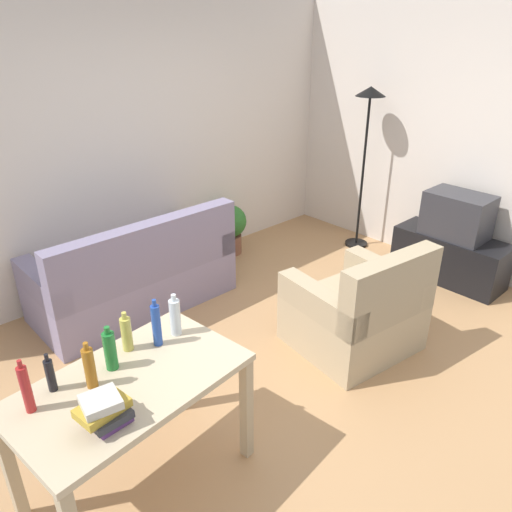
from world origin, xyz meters
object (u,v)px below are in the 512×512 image
at_px(desk, 131,397).
at_px(bottle_red, 26,389).
at_px(tv_stand, 449,257).
at_px(bottle_green, 111,351).
at_px(potted_plant, 231,226).
at_px(bottle_dark, 50,375).
at_px(torchiere_lamp, 367,125).
at_px(bottle_amber, 90,367).
at_px(bottle_squat, 127,333).
at_px(tv, 458,215).
at_px(bottle_clear, 175,317).
at_px(couch, 137,277).
at_px(book_stack, 105,410).
at_px(bottle_blue, 156,325).
at_px(armchair, 358,313).

bearing_deg(desk, bottle_red, 158.69).
relative_size(tv_stand, bottle_green, 4.23).
height_order(potted_plant, bottle_dark, bottle_dark).
distance_m(torchiere_lamp, bottle_red, 4.27).
xyz_separation_m(bottle_amber, bottle_squat, (0.29, 0.15, -0.01)).
relative_size(tv_stand, desk, 0.87).
height_order(tv, bottle_clear, bottle_clear).
xyz_separation_m(tv_stand, bottle_green, (-3.66, 0.09, 0.63)).
height_order(couch, bottle_squat, bottle_squat).
relative_size(tv, bottle_dark, 2.75).
bearing_deg(potted_plant, bottle_dark, -145.79).
xyz_separation_m(couch, bottle_clear, (-0.60, -1.55, 0.57)).
xyz_separation_m(tv, bottle_red, (-4.11, 0.07, 0.19)).
relative_size(tv_stand, book_stack, 4.51).
relative_size(couch, torchiere_lamp, 0.98).
xyz_separation_m(bottle_red, bottle_dark, (0.14, 0.07, -0.04)).
bearing_deg(bottle_red, bottle_clear, 3.84).
xyz_separation_m(bottle_blue, bottle_clear, (0.14, 0.02, -0.01)).
height_order(desk, bottle_red, bottle_red).
bearing_deg(book_stack, desk, 40.90).
height_order(tv, torchiere_lamp, torchiere_lamp).
height_order(couch, desk, couch).
height_order(torchiere_lamp, desk, torchiere_lamp).
distance_m(potted_plant, bottle_clear, 2.78).
xyz_separation_m(torchiere_lamp, bottle_dark, (-3.97, -1.00, -0.56)).
bearing_deg(bottle_clear, tv_stand, -2.34).
height_order(tv, bottle_squat, bottle_squat).
height_order(armchair, bottle_green, bottle_green).
distance_m(tv, potted_plant, 2.38).
distance_m(tv, bottle_green, 3.67).
height_order(bottle_dark, bottle_green, bottle_green).
distance_m(tv_stand, torchiere_lamp, 1.64).
height_order(torchiere_lamp, bottle_amber, torchiere_lamp).
relative_size(torchiere_lamp, armchair, 1.80).
xyz_separation_m(desk, bottle_amber, (-0.16, 0.09, 0.23)).
height_order(bottle_red, bottle_amber, bottle_red).
relative_size(potted_plant, bottle_red, 1.94).
bearing_deg(bottle_amber, bottle_blue, 10.09).
relative_size(tv_stand, tv, 1.83).
xyz_separation_m(couch, bottle_red, (-1.47, -1.61, 0.58)).
xyz_separation_m(bottle_red, bottle_clear, (0.87, 0.06, -0.01)).
xyz_separation_m(tv, desk, (-3.65, -0.05, -0.05)).
relative_size(bottle_dark, bottle_squat, 0.90).
bearing_deg(potted_plant, book_stack, -139.61).
relative_size(tv, potted_plant, 1.05).
height_order(tv_stand, bottle_amber, bottle_amber).
bearing_deg(potted_plant, bottle_clear, -136.83).
distance_m(bottle_squat, bottle_blue, 0.17).
distance_m(bottle_green, book_stack, 0.41).
relative_size(bottle_blue, bottle_clear, 1.11).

